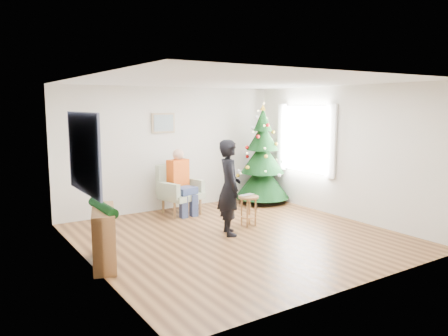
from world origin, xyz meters
TOP-DOWN VIEW (x-y plane):
  - floor at (0.00, 0.00)m, footprint 5.00×5.00m
  - ceiling at (0.00, 0.00)m, footprint 5.00×5.00m
  - wall_back at (0.00, 2.50)m, footprint 5.00×0.00m
  - wall_front at (0.00, -2.50)m, footprint 5.00×0.00m
  - wall_left at (-2.50, 0.00)m, footprint 0.00×5.00m
  - wall_right at (2.50, 0.00)m, footprint 0.00×5.00m
  - window_panel at (2.47, 1.00)m, footprint 0.04×1.30m
  - curtains at (2.44, 1.00)m, footprint 0.05×1.75m
  - christmas_tree at (1.98, 1.88)m, footprint 1.24×1.24m
  - stool at (0.54, 0.45)m, footprint 0.37×0.37m
  - laptop at (0.54, 0.45)m, footprint 0.34×0.25m
  - armchair at (-0.10, 1.98)m, footprint 0.92×0.88m
  - seated_person at (-0.08, 1.92)m, footprint 0.52×0.69m
  - standing_man at (-0.05, 0.20)m, footprint 0.57×0.70m
  - game_controller at (0.12, 0.17)m, footprint 0.08×0.13m
  - console at (-2.33, -0.06)m, footprint 0.59×1.04m
  - garland at (-2.33, -0.06)m, footprint 0.14×0.90m
  - tapestry at (-2.46, 0.30)m, footprint 0.03×1.50m
  - framed_picture at (-0.20, 2.46)m, footprint 0.52×0.05m

SIDE VIEW (x-z plane):
  - floor at x=0.00m, z-range 0.00..0.00m
  - stool at x=0.54m, z-range 0.01..0.57m
  - armchair at x=-0.10m, z-range -0.13..0.89m
  - console at x=-2.33m, z-range 0.00..0.80m
  - laptop at x=0.54m, z-range 0.56..0.58m
  - seated_person at x=-0.08m, z-range 0.02..1.35m
  - garland at x=-2.33m, z-range 0.75..0.89m
  - standing_man at x=-0.05m, z-range 0.00..1.65m
  - christmas_tree at x=1.98m, z-range -0.11..2.13m
  - game_controller at x=0.12m, z-range 1.08..1.12m
  - wall_back at x=0.00m, z-range -1.20..3.80m
  - wall_front at x=0.00m, z-range -1.20..3.80m
  - wall_left at x=-2.50m, z-range -1.20..3.80m
  - wall_right at x=2.50m, z-range -1.20..3.80m
  - window_panel at x=2.47m, z-range 0.80..2.20m
  - curtains at x=2.44m, z-range 0.75..2.25m
  - tapestry at x=-2.46m, z-range 0.98..2.12m
  - framed_picture at x=-0.20m, z-range 1.64..2.06m
  - ceiling at x=0.00m, z-range 2.60..2.60m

